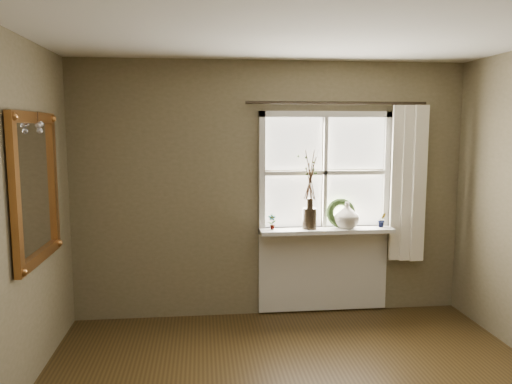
{
  "coord_description": "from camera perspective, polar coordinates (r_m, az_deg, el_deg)",
  "views": [
    {
      "loc": [
        -0.7,
        -2.75,
        1.93
      ],
      "look_at": [
        -0.23,
        1.55,
        1.38
      ],
      "focal_mm": 35.0,
      "sensor_mm": 36.0,
      "label": 1
    }
  ],
  "objects": [
    {
      "name": "window_apron",
      "position": [
        5.34,
        7.68,
        -8.74
      ],
      "size": [
        1.36,
        0.04,
        0.88
      ],
      "primitive_type": "cube",
      "color": "silver",
      "rests_on": "ground"
    },
    {
      "name": "curtain",
      "position": [
        5.34,
        16.9,
        0.91
      ],
      "size": [
        0.36,
        0.12,
        1.59
      ],
      "primitive_type": "cube",
      "color": "white",
      "rests_on": "wall_back"
    },
    {
      "name": "curtain_rod",
      "position": [
        5.11,
        9.29,
        10.02
      ],
      "size": [
        1.84,
        0.03,
        0.03
      ],
      "primitive_type": "cylinder",
      "rotation": [
        0.0,
        1.57,
        0.0
      ],
      "color": "black",
      "rests_on": "wall_back"
    },
    {
      "name": "gilt_mirror",
      "position": [
        4.15,
        -23.88,
        0.48
      ],
      "size": [
        0.1,
        0.96,
        1.15
      ],
      "color": "white",
      "rests_on": "wall_left"
    },
    {
      "name": "cream_vase",
      "position": [
        5.16,
        10.34,
        -2.6
      ],
      "size": [
        0.29,
        0.29,
        0.27
      ],
      "primitive_type": "imported",
      "rotation": [
        0.0,
        0.0,
        -0.13
      ],
      "color": "beige",
      "rests_on": "window_sill"
    },
    {
      "name": "ceiling",
      "position": [
        2.91,
        8.46,
        20.48
      ],
      "size": [
        4.5,
        4.5,
        0.0
      ],
      "primitive_type": "plane",
      "color": "silver",
      "rests_on": "ground"
    },
    {
      "name": "potted_plant_right",
      "position": [
        5.28,
        14.2,
        -3.11
      ],
      "size": [
        0.09,
        0.08,
        0.15
      ],
      "primitive_type": "imported",
      "rotation": [
        0.0,
        0.0,
        0.16
      ],
      "color": "#2C431D",
      "rests_on": "window_sill"
    },
    {
      "name": "potted_plant_left",
      "position": [
        5.0,
        1.85,
        -3.44
      ],
      "size": [
        0.08,
        0.06,
        0.15
      ],
      "primitive_type": "imported",
      "rotation": [
        0.0,
        0.0,
        0.06
      ],
      "color": "#2C431D",
      "rests_on": "window_sill"
    },
    {
      "name": "window_frame",
      "position": [
        5.15,
        7.88,
        2.22
      ],
      "size": [
        1.36,
        0.06,
        1.24
      ],
      "color": "silver",
      "rests_on": "wall_back"
    },
    {
      "name": "dark_jug",
      "position": [
        5.07,
        6.15,
        -3.02
      ],
      "size": [
        0.19,
        0.19,
        0.21
      ],
      "primitive_type": "cylinder",
      "rotation": [
        0.0,
        0.0,
        0.39
      ],
      "color": "black",
      "rests_on": "window_sill"
    },
    {
      "name": "wall_back",
      "position": [
        5.13,
        1.69,
        0.25
      ],
      "size": [
        4.0,
        0.1,
        2.6
      ],
      "primitive_type": "cube",
      "color": "#6C6247",
      "rests_on": "ground"
    },
    {
      "name": "wreath",
      "position": [
        5.18,
        9.68,
        -2.74
      ],
      "size": [
        0.31,
        0.14,
        0.31
      ],
      "primitive_type": "torus",
      "rotation": [
        1.36,
        0.0,
        -0.02
      ],
      "color": "#2C431D",
      "rests_on": "window_sill"
    },
    {
      "name": "window_sill",
      "position": [
        5.13,
        8.06,
        -4.35
      ],
      "size": [
        1.36,
        0.26,
        0.04
      ],
      "primitive_type": "cube",
      "color": "silver",
      "rests_on": "wall_back"
    }
  ]
}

